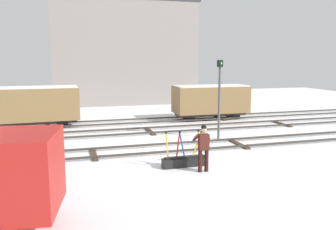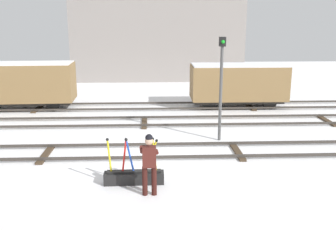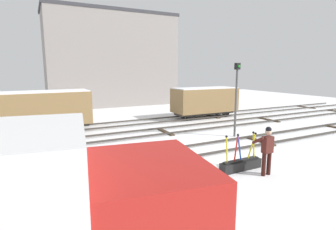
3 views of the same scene
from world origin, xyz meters
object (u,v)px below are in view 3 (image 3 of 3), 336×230
rail_worker (267,148)px  signal_post (236,93)px  freight_car_far_end (37,110)px  switch_lever_frame (241,164)px  freight_car_near_switch (205,100)px

rail_worker → signal_post: bearing=59.2°
freight_car_far_end → switch_lever_frame: bearing=-58.2°
signal_post → switch_lever_frame: bearing=-128.6°
switch_lever_frame → rail_worker: size_ratio=1.00×
switch_lever_frame → signal_post: 5.76m
rail_worker → freight_car_far_end: 12.99m
rail_worker → signal_post: (2.83, 4.91, 1.50)m
signal_post → freight_car_near_switch: 6.35m
rail_worker → freight_car_far_end: (-7.18, 10.82, 0.43)m
freight_car_near_switch → rail_worker: bearing=-113.8°
signal_post → freight_car_near_switch: size_ratio=0.80×
switch_lever_frame → freight_car_far_end: (-6.70, 10.05, 1.20)m
freight_car_far_end → freight_car_near_switch: bearing=-1.9°
signal_post → freight_car_near_switch: signal_post is taller
switch_lever_frame → rail_worker: bearing=-59.3°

